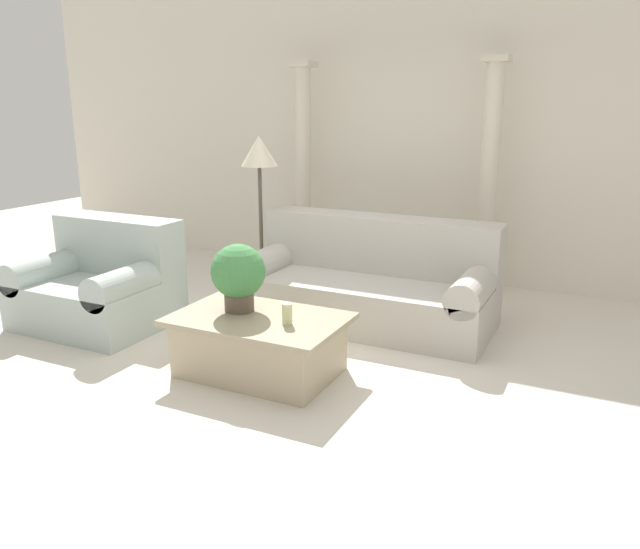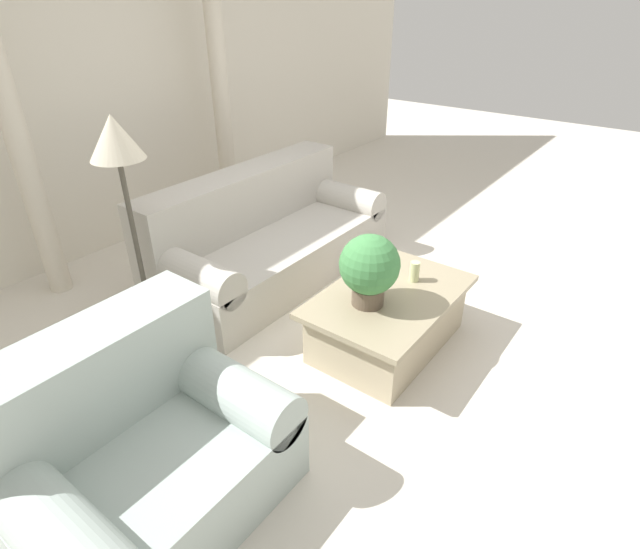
% 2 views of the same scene
% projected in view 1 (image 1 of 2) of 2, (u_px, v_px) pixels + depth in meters
% --- Properties ---
extents(ground_plane, '(16.00, 16.00, 0.00)m').
position_uv_depth(ground_plane, '(302.00, 357.00, 4.79)').
color(ground_plane, silver).
extents(wall_back, '(10.00, 0.06, 3.20)m').
position_uv_depth(wall_back, '(416.00, 130.00, 6.68)').
color(wall_back, silver).
rests_on(wall_back, ground_plane).
extents(sofa_long, '(2.18, 0.99, 0.90)m').
position_uv_depth(sofa_long, '(369.00, 282.00, 5.52)').
color(sofa_long, '#B7B2A8').
rests_on(sofa_long, ground_plane).
extents(loveseat, '(1.22, 0.99, 0.90)m').
position_uv_depth(loveseat, '(102.00, 283.00, 5.48)').
color(loveseat, '#AAB9B2').
rests_on(loveseat, ground_plane).
extents(coffee_table, '(1.21, 0.79, 0.43)m').
position_uv_depth(coffee_table, '(260.00, 344.00, 4.45)').
color(coffee_table, tan).
rests_on(coffee_table, ground_plane).
extents(potted_plant, '(0.39, 0.39, 0.49)m').
position_uv_depth(potted_plant, '(238.00, 274.00, 4.46)').
color(potted_plant, brown).
rests_on(potted_plant, coffee_table).
extents(pillar_candle, '(0.07, 0.07, 0.15)m').
position_uv_depth(pillar_candle, '(287.00, 314.00, 4.23)').
color(pillar_candle, beige).
rests_on(pillar_candle, coffee_table).
extents(floor_lamp, '(0.35, 0.35, 1.59)m').
position_uv_depth(floor_lamp, '(259.00, 160.00, 5.85)').
color(floor_lamp, '#4C473D').
rests_on(floor_lamp, ground_plane).
extents(column_left, '(0.24, 0.24, 2.31)m').
position_uv_depth(column_left, '(303.00, 168.00, 6.91)').
color(column_left, beige).
rests_on(column_left, ground_plane).
extents(column_right, '(0.24, 0.24, 2.31)m').
position_uv_depth(column_right, '(488.00, 178.00, 6.05)').
color(column_right, beige).
rests_on(column_right, ground_plane).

